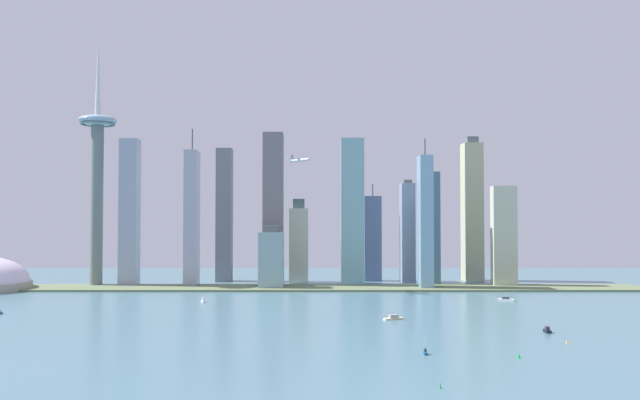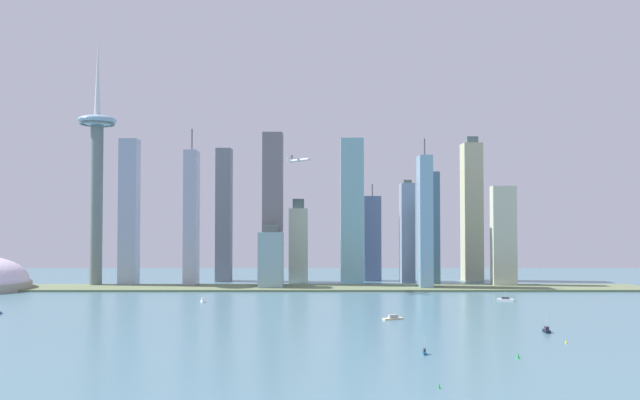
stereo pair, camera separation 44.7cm
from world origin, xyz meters
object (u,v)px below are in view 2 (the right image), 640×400
at_px(boat_3, 506,299).
at_px(boat_5, 203,301).
at_px(skyscraper_2, 299,244).
at_px(skyscraper_7, 271,259).
at_px(skyscraper_9, 273,209).
at_px(boat_6, 547,330).
at_px(boat_4, 425,352).
at_px(observation_tower, 97,163).
at_px(skyscraper_3, 130,212).
at_px(boat_1, 393,318).
at_px(skyscraper_5, 408,232).
at_px(skyscraper_8, 225,215).
at_px(channel_buoy_2, 519,356).
at_px(skyscraper_0, 353,211).
at_px(skyscraper_1, 373,238).
at_px(skyscraper_11, 425,222).
at_px(skyscraper_12, 504,236).
at_px(skyscraper_10, 472,211).
at_px(channel_buoy_1, 440,385).
at_px(airplane, 300,160).
at_px(skyscraper_4, 192,218).
at_px(skyscraper_6, 432,228).

bearing_deg(boat_3, boat_5, 19.53).
relative_size(skyscraper_2, skyscraper_7, 1.45).
relative_size(skyscraper_9, boat_6, 16.55).
xyz_separation_m(boat_3, boat_4, (-115.66, -237.05, 0.02)).
relative_size(boat_3, boat_4, 1.58).
distance_m(observation_tower, skyscraper_3, 67.93).
xyz_separation_m(observation_tower, skyscraper_2, (231.97, 38.59, -94.82)).
xyz_separation_m(skyscraper_9, boat_1, (111.34, -250.28, -87.79)).
height_order(skyscraper_5, skyscraper_8, skyscraper_8).
xyz_separation_m(skyscraper_9, boat_6, (209.67, -306.06, -87.61)).
bearing_deg(channel_buoy_2, skyscraper_8, 117.70).
distance_m(skyscraper_0, skyscraper_1, 56.74).
bearing_deg(boat_3, channel_buoy_2, 92.89).
bearing_deg(boat_1, skyscraper_8, -82.48).
bearing_deg(boat_6, boat_4, 128.39).
relative_size(skyscraper_2, channel_buoy_2, 34.89).
xyz_separation_m(skyscraper_3, boat_3, (396.95, -133.35, -83.90)).
bearing_deg(skyscraper_11, boat_1, -105.70).
relative_size(skyscraper_3, skyscraper_11, 1.02).
bearing_deg(skyscraper_12, boat_5, -156.95).
relative_size(skyscraper_0, skyscraper_9, 0.98).
bearing_deg(skyscraper_10, skyscraper_9, -166.56).
distance_m(boat_3, channel_buoy_1, 332.58).
bearing_deg(skyscraper_12, channel_buoy_1, -109.71).
relative_size(boat_6, airplane, 0.40).
relative_size(boat_4, airplane, 0.37).
xyz_separation_m(skyscraper_9, skyscraper_10, (246.92, 59.02, -1.13)).
relative_size(skyscraper_1, boat_1, 7.32).
height_order(skyscraper_0, skyscraper_7, skyscraper_0).
bearing_deg(boat_3, observation_tower, 1.14).
height_order(skyscraper_3, channel_buoy_2, skyscraper_3).
distance_m(observation_tower, skyscraper_7, 232.55).
height_order(skyscraper_1, skyscraper_8, skyscraper_8).
bearing_deg(airplane, boat_5, -87.24).
distance_m(skyscraper_4, boat_4, 430.93).
bearing_deg(boat_4, skyscraper_8, 24.98).
height_order(skyscraper_4, skyscraper_8, skyscraper_4).
distance_m(skyscraper_12, boat_3, 143.64).
xyz_separation_m(observation_tower, skyscraper_1, (324.10, 66.64, -89.06)).
xyz_separation_m(skyscraper_4, skyscraper_8, (28.54, 59.95, 4.43)).
height_order(skyscraper_6, airplane, airplane).
distance_m(boat_4, channel_buoy_2, 51.30).
distance_m(skyscraper_10, skyscraper_12, 79.20).
relative_size(boat_1, boat_6, 1.54).
bearing_deg(boat_5, channel_buoy_1, -174.54).
bearing_deg(skyscraper_0, channel_buoy_1, -88.05).
distance_m(skyscraper_10, channel_buoy_2, 460.31).
relative_size(skyscraper_5, skyscraper_9, 0.70).
height_order(boat_3, channel_buoy_1, boat_3).
bearing_deg(channel_buoy_1, boat_1, 89.52).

